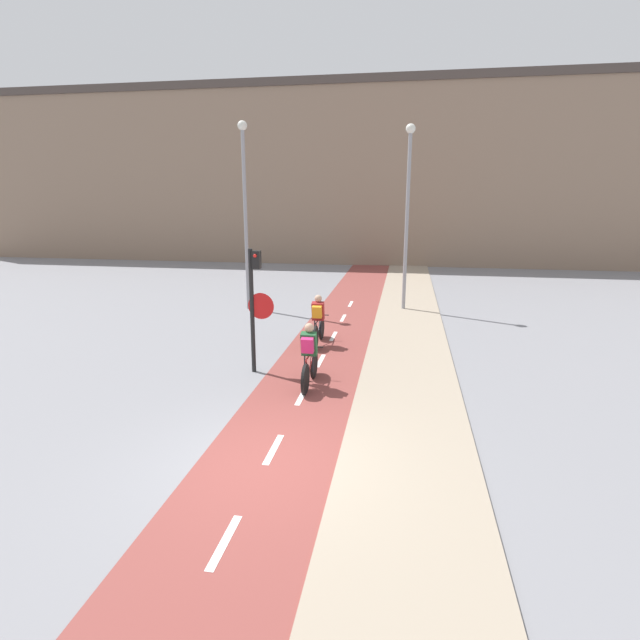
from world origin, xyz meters
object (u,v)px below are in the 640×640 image
object	(u,v)px
street_lamp_sidewalk	(408,200)
cyclist_near	(309,357)
cyclist_far	(318,322)
street_lamp_far	(245,198)
traffic_light_pole	(255,297)

from	to	relation	value
street_lamp_sidewalk	cyclist_near	distance (m)	9.68
street_lamp_sidewalk	cyclist_far	size ratio (longest dim) A/B	3.89
street_lamp_far	cyclist_far	world-z (taller)	street_lamp_far
traffic_light_pole	street_lamp_sidewalk	world-z (taller)	street_lamp_sidewalk
cyclist_near	cyclist_far	distance (m)	3.44
traffic_light_pole	cyclist_far	xyz separation A→B (m)	(1.15, 2.65, -1.24)
traffic_light_pole	street_lamp_sidewalk	distance (m)	9.08
cyclist_near	street_lamp_sidewalk	bearing A→B (deg)	76.26
traffic_light_pole	street_lamp_sidewalk	bearing A→B (deg)	65.29
street_lamp_sidewalk	traffic_light_pole	bearing A→B (deg)	-114.71
traffic_light_pole	cyclist_far	size ratio (longest dim) A/B	1.77
cyclist_near	cyclist_far	world-z (taller)	cyclist_near
cyclist_near	traffic_light_pole	bearing A→B (deg)	153.29
street_lamp_sidewalk	cyclist_near	bearing A→B (deg)	-103.74
traffic_light_pole	cyclist_near	world-z (taller)	traffic_light_pole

